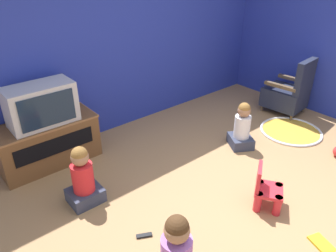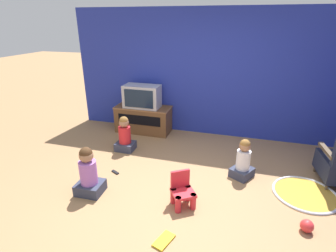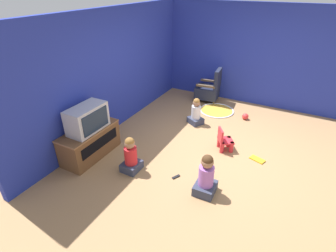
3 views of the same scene
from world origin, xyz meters
TOP-DOWN VIEW (x-y plane):
  - ground_plane at (0.00, 0.00)m, footprint 30.00×30.00m
  - wall_back at (-0.18, 2.46)m, footprint 5.64×0.12m
  - tv_cabinet at (-1.43, 2.13)m, footprint 1.20×0.52m
  - television at (-1.43, 2.10)m, footprint 0.76×0.40m
  - yellow_kid_chair at (-0.03, -0.08)m, footprint 0.39×0.39m
  - play_mat at (1.60, 0.62)m, footprint 0.89×0.89m
  - child_watching_left at (0.71, 0.85)m, footprint 0.41×0.43m
  - child_watching_center at (-1.36, -0.19)m, footprint 0.38×0.33m
  - child_watching_right at (-1.44, 1.18)m, footprint 0.35×0.30m
  - toy_ball at (1.47, -0.15)m, footprint 0.15×0.15m
  - book at (-0.08, -0.76)m, footprint 0.22×0.30m
  - remote_control at (-1.26, 0.38)m, footprint 0.15×0.11m

SIDE VIEW (x-z plane):
  - ground_plane at x=0.00m, z-range 0.00..0.00m
  - play_mat at x=1.60m, z-range -0.01..0.03m
  - remote_control at x=-1.26m, z-range 0.00..0.02m
  - book at x=-0.08m, z-range 0.00..0.02m
  - toy_ball at x=1.47m, z-range 0.00..0.15m
  - yellow_kid_chair at x=-0.03m, z-range -0.05..0.42m
  - child_watching_left at x=0.71m, z-range -0.04..0.60m
  - child_watching_right at x=-1.44m, z-range -0.05..0.63m
  - tv_cabinet at x=-1.43m, z-range 0.01..0.58m
  - child_watching_center at x=-1.36m, z-range -0.05..0.67m
  - television at x=-1.43m, z-range 0.57..1.05m
  - wall_back at x=-0.18m, z-range 0.00..2.55m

